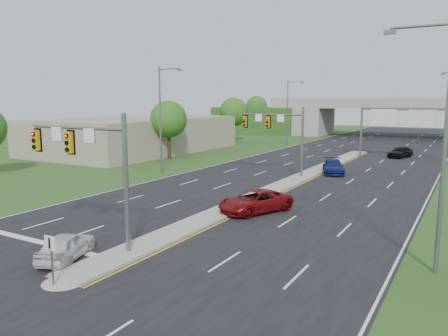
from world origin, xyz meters
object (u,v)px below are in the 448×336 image
Objects in this scene: overpass at (394,120)px; car_white at (66,246)px; sign_gantry at (405,119)px; keep_right_sign at (51,252)px; signal_mast_near at (91,158)px; car_far_b at (333,167)px; car_far_c at (400,152)px; signal_mast_far at (281,130)px; car_far_a at (255,201)px.

overpass is 82.08m from car_white.
overpass is (-6.68, 35.08, -1.69)m from sign_gantry.
sign_gantry is at bearing -123.22° from car_white.
sign_gantry is 35.75m from overpass.
car_white is at bearing 130.11° from keep_right_sign.
car_white is at bearing -100.64° from sign_gantry.
signal_mast_near is at bearing -108.57° from car_white.
car_white is at bearing -117.55° from car_far_b.
car_far_b is (-4.68, -15.72, -4.49)m from sign_gantry.
keep_right_sign reaches higher than car_white.
sign_gantry is 2.31× the size of car_far_b.
keep_right_sign reaches higher than car_far_b.
signal_mast_near is 1.56× the size of car_far_c.
signal_mast_far is 7.23m from car_far_b.
car_white is at bearing -85.99° from signal_mast_near.
sign_gantry is 2.58× the size of car_far_c.
car_far_c is at bearing 68.63° from signal_mast_far.
sign_gantry is at bearing -52.66° from car_far_c.
signal_mast_far reaches higher than car_far_b.
signal_mast_near is at bearing -101.25° from sign_gantry.
car_far_c is (6.16, 50.99, -0.73)m from keep_right_sign.
keep_right_sign is at bearing -113.40° from car_far_b.
signal_mast_near is 0.60× the size of sign_gantry.
car_far_b is (0.12, 18.58, -0.02)m from car_far_a.
car_white is (-2.13, 2.53, -0.84)m from keep_right_sign.
car_far_c is at bearing 107.51° from car_far_a.
sign_gantry is at bearing -79.21° from overpass.
sign_gantry reaches higher than car_far_b.
keep_right_sign is at bearing -90.00° from overpass.
car_far_c is (8.43, 46.54, -3.94)m from signal_mast_near.
signal_mast_far is 1.82× the size of car_white.
car_far_c is (-0.52, 1.55, -4.46)m from sign_gantry.
overpass is (2.26, 55.07, -1.17)m from signal_mast_far.
signal_mast_near reaches higher than car_far_a.
keep_right_sign is 33.79m from car_far_b.
signal_mast_near is at bearing -86.83° from car_far_a.
overpass reaches higher than car_far_c.
car_white is 49.17m from car_far_c.
car_white is at bearing -91.49° from overpass.
car_far_b reaches higher than car_white.
car_far_a is (-4.81, -34.30, -4.47)m from sign_gantry.
car_white is 0.86× the size of car_far_c.
signal_mast_near and signal_mast_far have the same top height.
signal_mast_far reaches higher than car_far_c.
overpass is at bearing 119.17° from car_far_c.
signal_mast_near is 0.09× the size of overpass.
car_far_c reaches higher than car_far_b.
signal_mast_far is 27.23m from car_white.
car_far_c is at bearing 79.74° from signal_mast_near.
overpass is at bearing 115.88° from car_far_a.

